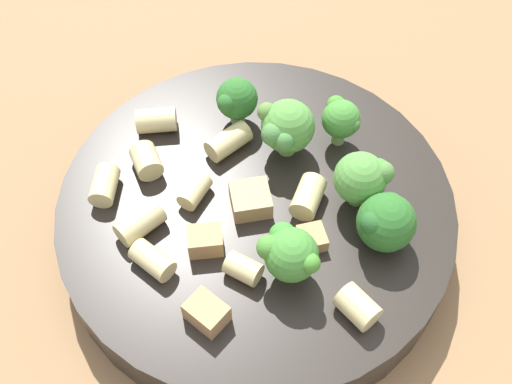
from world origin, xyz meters
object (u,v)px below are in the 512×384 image
chicken_chunk_0 (207,313)px  chicken_chunk_2 (312,238)px  rigatoni_9 (228,141)px  rigatoni_4 (146,161)px  broccoli_floret_0 (385,221)px  rigatoni_0 (308,197)px  rigatoni_6 (104,185)px  rigatoni_2 (243,269)px  broccoli_floret_1 (236,99)px  broccoli_floret_4 (289,253)px  rigatoni_3 (156,121)px  pasta_bowl (256,214)px  chicken_chunk_3 (252,201)px  broccoli_floret_2 (341,119)px  broccoli_floret_5 (363,178)px  rigatoni_1 (140,223)px  rigatoni_8 (195,191)px  chicken_chunk_1 (209,244)px  broccoli_floret_3 (286,127)px  rigatoni_7 (152,260)px  rigatoni_5 (358,307)px

chicken_chunk_0 → chicken_chunk_2: size_ratio=1.32×
rigatoni_9 → rigatoni_4: bearing=-120.0°
broccoli_floret_0 → rigatoni_0: broccoli_floret_0 is taller
rigatoni_9 → chicken_chunk_2: (0.09, -0.02, -0.00)m
rigatoni_6 → chicken_chunk_0: (0.11, -0.02, -0.00)m
rigatoni_2 → broccoli_floret_1: bearing=134.9°
rigatoni_0 → chicken_chunk_0: size_ratio=1.19×
broccoli_floret_4 → rigatoni_3: bearing=169.7°
broccoli_floret_0 → broccoli_floret_1: bearing=174.9°
broccoli_floret_0 → chicken_chunk_2: bearing=-135.8°
pasta_bowl → chicken_chunk_3: bearing=-72.5°
broccoli_floret_2 → chicken_chunk_2: (0.04, -0.07, -0.02)m
rigatoni_0 → broccoli_floret_0: bearing=10.9°
broccoli_floret_5 → rigatoni_3: (-0.14, -0.04, -0.02)m
rigatoni_1 → pasta_bowl: bearing=59.0°
broccoli_floret_0 → rigatoni_2: size_ratio=1.82×
rigatoni_1 → rigatoni_9: same height
broccoli_floret_1 → rigatoni_1: (0.02, -0.10, -0.01)m
rigatoni_9 → chicken_chunk_3: size_ratio=1.24×
broccoli_floret_1 → chicken_chunk_3: 0.07m
rigatoni_6 → rigatoni_0: bearing=37.9°
rigatoni_3 → rigatoni_4: 0.03m
pasta_bowl → broccoli_floret_4: broccoli_floret_4 is taller
chicken_chunk_3 → rigatoni_8: bearing=-150.3°
broccoli_floret_0 → chicken_chunk_1: bearing=-133.9°
rigatoni_2 → chicken_chunk_2: (0.02, 0.04, -0.00)m
rigatoni_6 → rigatoni_9: size_ratio=0.83×
chicken_chunk_2 → broccoli_floret_3: bearing=143.7°
rigatoni_3 → rigatoni_7: size_ratio=1.02×
rigatoni_3 → rigatoni_8: (0.06, -0.02, -0.00)m
chicken_chunk_3 → broccoli_floret_3: bearing=106.7°
rigatoni_0 → chicken_chunk_2: 0.03m
rigatoni_1 → rigatoni_8: bearing=79.8°
broccoli_floret_4 → chicken_chunk_3: size_ratio=1.60×
rigatoni_3 → chicken_chunk_3: (0.09, -0.00, -0.00)m
broccoli_floret_2 → broccoli_floret_3: size_ratio=0.84×
rigatoni_5 → rigatoni_2: bearing=-159.2°
rigatoni_0 → chicken_chunk_2: rigatoni_0 is taller
broccoli_floret_4 → rigatoni_8: (-0.08, 0.00, -0.02)m
rigatoni_7 → rigatoni_9: rigatoni_9 is taller
rigatoni_6 → rigatoni_3: bearing=104.7°
rigatoni_2 → chicken_chunk_3: (-0.03, 0.04, -0.00)m
rigatoni_2 → rigatoni_8: size_ratio=0.91×
broccoli_floret_2 → chicken_chunk_3: 0.08m
chicken_chunk_1 → rigatoni_8: bearing=147.3°
pasta_bowl → rigatoni_8: 0.04m
rigatoni_3 → chicken_chunk_2: 0.14m
chicken_chunk_0 → chicken_chunk_2: chicken_chunk_0 is taller
chicken_chunk_1 → broccoli_floret_2: bearing=87.8°
broccoli_floret_2 → rigatoni_0: size_ratio=1.32×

